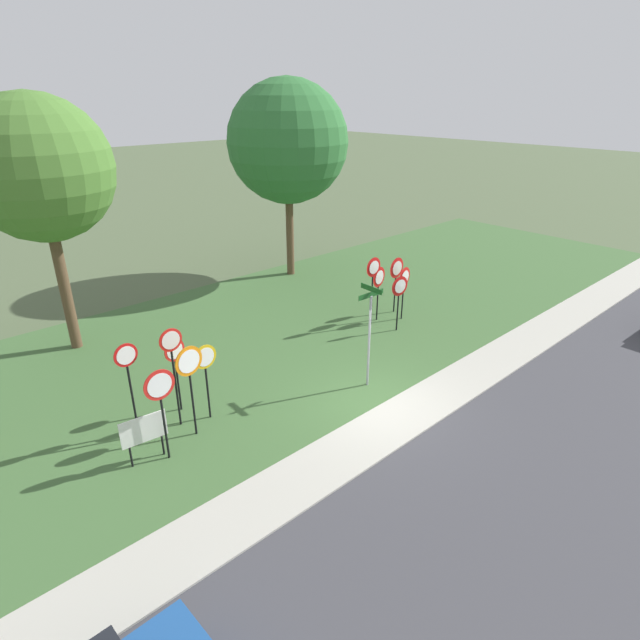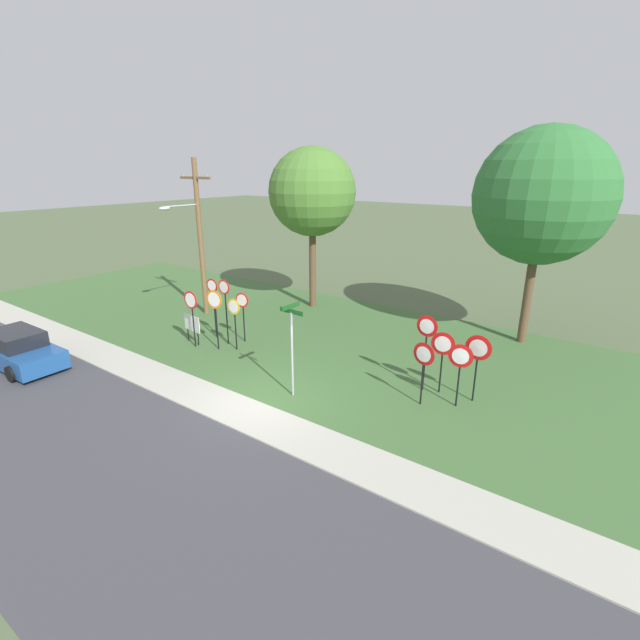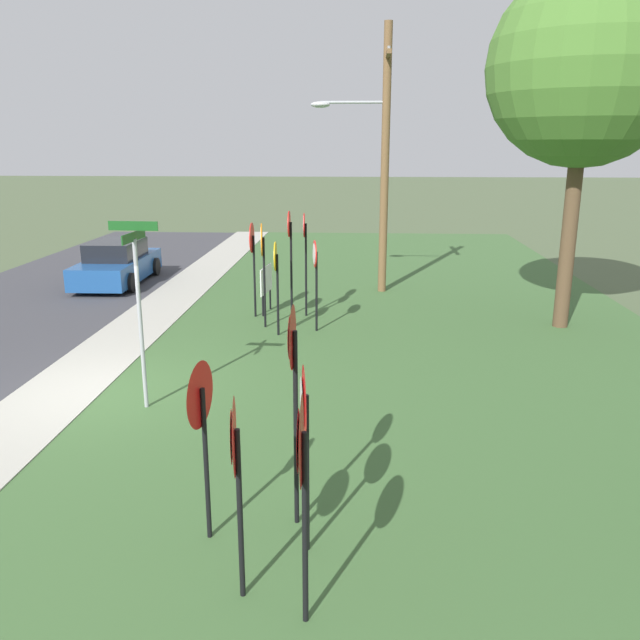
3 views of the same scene
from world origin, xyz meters
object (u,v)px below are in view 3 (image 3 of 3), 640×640
stop_sign_near_left (253,249)px  yield_sign_near_right (234,453)px  notice_board (266,282)px  utility_pole (380,151)px  oak_tree_left (586,68)px  stop_sign_far_center (305,244)px  stop_sign_far_right (276,269)px  yield_sign_center (301,459)px  parked_hatchback_near (117,264)px  stop_sign_near_right (290,246)px  yield_sign_near_left (303,417)px  street_name_post (139,301)px  yield_sign_far_left (292,363)px  yield_sign_far_right (200,410)px  stop_sign_far_left (315,267)px  stop_sign_center_tall (262,252)px

stop_sign_near_left → yield_sign_near_right: bearing=7.3°
stop_sign_near_left → notice_board: 1.07m
utility_pole → oak_tree_left: bearing=50.2°
stop_sign_far_center → utility_pole: 4.29m
stop_sign_far_right → yield_sign_center: (9.41, 1.41, 0.10)m
yield_sign_center → parked_hatchback_near: bearing=-156.2°
yield_sign_near_right → stop_sign_near_left: bearing=179.9°
stop_sign_near_right → yield_sign_near_left: 9.13m
stop_sign_far_center → street_name_post: (6.25, -2.22, -0.01)m
yield_sign_far_left → oak_tree_left: bearing=147.8°
yield_sign_far_right → utility_pole: size_ratio=0.28×
stop_sign_far_center → yield_sign_far_right: bearing=-5.1°
stop_sign_near_right → stop_sign_far_left: size_ratio=1.29×
stop_sign_near_left → stop_sign_near_right: size_ratio=0.86×
yield_sign_near_right → parked_hatchback_near: bearing=-164.1°
stop_sign_far_left → street_name_post: (4.84, -2.59, 0.31)m
stop_sign_center_tall → yield_sign_far_left: 8.58m
stop_sign_near_left → yield_sign_center: 11.28m
yield_sign_far_left → yield_sign_far_right: 1.13m
stop_sign_far_left → yield_sign_near_left: stop_sign_far_left is taller
yield_sign_far_right → parked_hatchback_near: 15.14m
utility_pole → street_name_post: bearing=-24.0°
yield_sign_near_left → parked_hatchback_near: bearing=-161.1°
yield_sign_near_left → street_name_post: (-3.86, -3.04, 0.29)m
stop_sign_near_left → yield_sign_near_left: (9.94, 2.14, -0.19)m
street_name_post → notice_board: 6.68m
stop_sign_far_center → yield_sign_center: stop_sign_far_center is taller
stop_sign_far_center → yield_sign_far_right: size_ratio=1.26×
parked_hatchback_near → yield_sign_near_right: bearing=23.1°
stop_sign_far_center → street_name_post: 6.63m
street_name_post → notice_board: bearing=172.2°
notice_board → oak_tree_left: (0.88, 7.44, 5.16)m
stop_sign_far_center → oak_tree_left: bearing=81.1°
utility_pole → stop_sign_far_right: bearing=-26.6°
stop_sign_near_left → yield_sign_far_left: 9.62m
stop_sign_near_left → yield_sign_near_right: (10.74, 1.56, -0.22)m
yield_sign_near_left → yield_sign_far_right: size_ratio=1.02×
stop_sign_near_right → yield_sign_near_right: (9.86, 0.51, -0.45)m
yield_sign_center → notice_board: 11.67m
stop_sign_near_left → stop_sign_far_right: (1.64, 0.81, -0.19)m
stop_sign_far_left → yield_sign_center: bearing=-7.2°
yield_sign_far_left → parked_hatchback_near: 15.27m
oak_tree_left → stop_sign_far_left: bearing=-82.6°
stop_sign_near_left → oak_tree_left: bearing=85.6°
stop_sign_center_tall → stop_sign_far_center: bearing=134.1°
street_name_post → stop_sign_center_tall: bearing=168.1°
utility_pole → stop_sign_center_tall: bearing=-34.1°
stop_sign_far_left → notice_board: stop_sign_far_left is taller
oak_tree_left → stop_sign_near_right: bearing=-86.4°
yield_sign_near_left → utility_pole: bearing=166.7°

